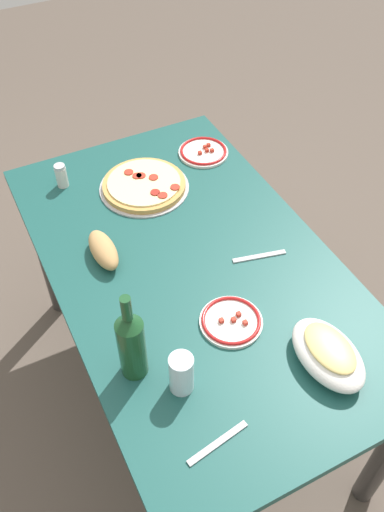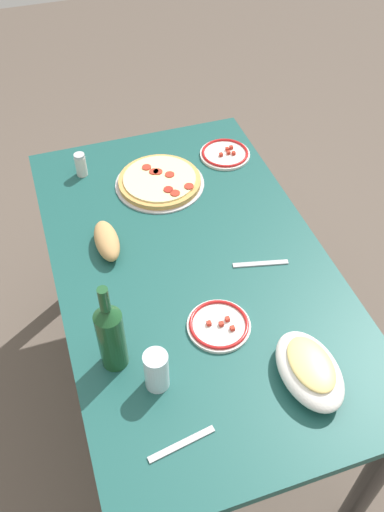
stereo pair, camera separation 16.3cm
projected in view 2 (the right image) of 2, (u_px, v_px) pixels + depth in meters
ground_plane at (192, 387)px, 2.20m from camera, size 8.00×8.00×0.00m
dining_table at (192, 288)px, 1.74m from camera, size 1.41×0.82×0.75m
pepperoni_pizza at (160, 181)px, 1.90m from camera, size 0.31×0.31×0.03m
baked_pasta_dish at (310, 369)px, 1.35m from camera, size 0.24×0.15×0.08m
wine_bottle at (111, 335)px, 1.33m from camera, size 0.07×0.07×0.29m
water_glass at (156, 370)px, 1.33m from camera, size 0.06×0.06×0.12m
side_plate_near at (225, 154)px, 2.02m from camera, size 0.19×0.19×0.02m
side_plate_far at (219, 325)px, 1.48m from camera, size 0.18×0.18×0.02m
bread_loaf at (107, 241)px, 1.67m from camera, size 0.17×0.07×0.07m
spice_shaker at (81, 165)px, 1.91m from camera, size 0.04×0.04×0.09m
fork_left at (261, 264)px, 1.65m from camera, size 0.05×0.17×0.00m
fork_right at (182, 444)px, 1.26m from camera, size 0.04×0.17×0.00m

